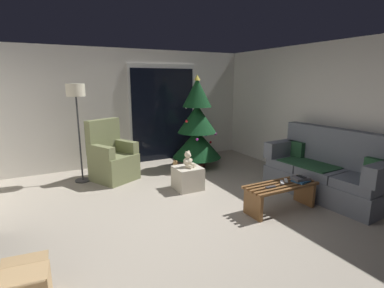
% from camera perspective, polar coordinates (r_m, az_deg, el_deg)
% --- Properties ---
extents(ground_plane, '(7.00, 7.00, 0.00)m').
position_cam_1_polar(ground_plane, '(4.18, -0.46, -13.89)').
color(ground_plane, '#9E9384').
extents(wall_back, '(5.72, 0.12, 2.50)m').
position_cam_1_polar(wall_back, '(6.65, -12.62, 6.91)').
color(wall_back, silver).
rests_on(wall_back, ground).
extents(wall_right, '(0.12, 6.00, 2.50)m').
position_cam_1_polar(wall_right, '(5.68, 26.28, 5.05)').
color(wall_right, silver).
rests_on(wall_right, ground).
extents(patio_door_frame, '(1.60, 0.02, 2.20)m').
position_cam_1_polar(patio_door_frame, '(6.86, -5.61, 6.04)').
color(patio_door_frame, silver).
rests_on(patio_door_frame, ground).
extents(patio_door_glass, '(1.50, 0.02, 2.10)m').
position_cam_1_polar(patio_door_glass, '(6.85, -5.55, 5.61)').
color(patio_door_glass, black).
rests_on(patio_door_glass, ground).
extents(couch, '(0.91, 1.99, 1.08)m').
position_cam_1_polar(couch, '(5.23, 24.66, -4.89)').
color(couch, slate).
rests_on(couch, ground).
extents(coffee_table, '(1.10, 0.40, 0.40)m').
position_cam_1_polar(coffee_table, '(4.45, 16.80, -9.05)').
color(coffee_table, brown).
rests_on(coffee_table, ground).
extents(remote_silver, '(0.13, 0.15, 0.02)m').
position_cam_1_polar(remote_silver, '(4.44, 17.08, -7.15)').
color(remote_silver, '#ADADB2').
rests_on(remote_silver, coffee_table).
extents(remote_white, '(0.13, 0.15, 0.02)m').
position_cam_1_polar(remote_white, '(4.53, 17.79, -6.78)').
color(remote_white, silver).
rests_on(remote_white, coffee_table).
extents(remote_graphite, '(0.16, 0.05, 0.02)m').
position_cam_1_polar(remote_graphite, '(4.21, 15.06, -8.09)').
color(remote_graphite, '#333338').
rests_on(remote_graphite, coffee_table).
extents(book_stack, '(0.27, 0.23, 0.07)m').
position_cam_1_polar(book_stack, '(4.58, 20.34, -6.45)').
color(book_stack, '#285684').
rests_on(book_stack, coffee_table).
extents(cell_phone, '(0.07, 0.15, 0.01)m').
position_cam_1_polar(cell_phone, '(4.57, 20.50, -5.96)').
color(cell_phone, black).
rests_on(cell_phone, book_stack).
extents(christmas_tree, '(1.04, 1.04, 1.95)m').
position_cam_1_polar(christmas_tree, '(6.21, 0.97, 3.28)').
color(christmas_tree, '#4C1E19').
rests_on(christmas_tree, ground).
extents(armchair, '(0.92, 0.92, 1.13)m').
position_cam_1_polar(armchair, '(5.70, -15.28, -2.78)').
color(armchair, olive).
rests_on(armchair, ground).
extents(floor_lamp, '(0.32, 0.32, 1.78)m').
position_cam_1_polar(floor_lamp, '(5.60, -21.57, 8.01)').
color(floor_lamp, '#2D2D30').
rests_on(floor_lamp, ground).
extents(ottoman, '(0.44, 0.44, 0.39)m').
position_cam_1_polar(ottoman, '(5.09, -0.85, -6.60)').
color(ottoman, beige).
rests_on(ottoman, ground).
extents(teddy_bear_cream, '(0.21, 0.22, 0.29)m').
position_cam_1_polar(teddy_bear_cream, '(4.99, -0.76, -3.20)').
color(teddy_bear_cream, beige).
rests_on(teddy_bear_cream, ottoman).
extents(teddy_bear_honey_by_tree, '(0.20, 0.20, 0.29)m').
position_cam_1_polar(teddy_bear_honey_by_tree, '(5.90, -3.16, -4.68)').
color(teddy_bear_honey_by_tree, tan).
rests_on(teddy_bear_honey_by_tree, ground).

